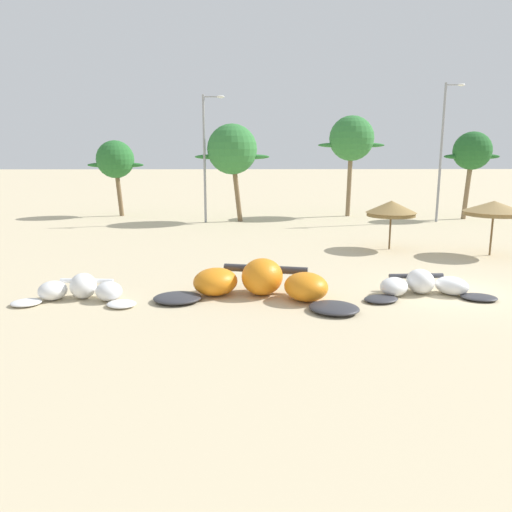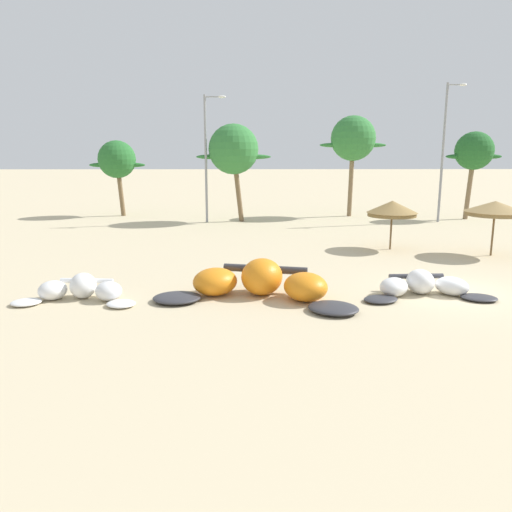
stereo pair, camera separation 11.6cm
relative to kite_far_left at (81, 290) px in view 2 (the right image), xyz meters
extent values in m
plane|color=beige|center=(13.79, 0.88, -0.36)|extent=(260.00, 260.00, 0.00)
ellipsoid|color=white|center=(-1.73, -0.58, -0.26)|extent=(1.26, 1.18, 0.19)
ellipsoid|color=white|center=(-1.03, 0.06, -0.01)|extent=(1.38, 1.39, 0.69)
ellipsoid|color=white|center=(0.02, 0.25, 0.11)|extent=(1.00, 1.10, 0.93)
ellipsoid|color=white|center=(1.03, -0.08, -0.01)|extent=(1.34, 1.37, 0.69)
ellipsoid|color=white|center=(1.63, -0.81, -0.26)|extent=(1.33, 1.27, 0.19)
cylinder|color=white|center=(0.04, 0.61, 0.20)|extent=(1.98, 0.31, 0.18)
cube|color=white|center=(0.01, 0.14, 0.11)|extent=(0.74, 0.42, 0.04)
ellipsoid|color=#333338|center=(3.49, -0.25, -0.22)|extent=(1.89, 1.72, 0.27)
ellipsoid|color=orange|center=(4.81, 0.59, 0.15)|extent=(2.31, 2.29, 1.01)
ellipsoid|color=orange|center=(6.55, 0.61, 0.33)|extent=(1.89, 2.03, 1.37)
ellipsoid|color=orange|center=(8.10, -0.20, 0.15)|extent=(2.06, 2.17, 1.01)
ellipsoid|color=#333338|center=(8.89, -1.55, -0.22)|extent=(2.28, 2.23, 0.27)
cylinder|color=#333338|center=(6.69, 1.20, 0.47)|extent=(3.22, 1.04, 0.30)
cube|color=#333338|center=(6.51, 0.44, 0.33)|extent=(1.29, 0.88, 0.04)
ellipsoid|color=#333338|center=(10.77, -0.39, -0.27)|extent=(1.56, 1.41, 0.18)
ellipsoid|color=white|center=(11.44, 0.37, -0.02)|extent=(1.53, 1.62, 0.67)
ellipsoid|color=white|center=(12.53, 0.69, 0.10)|extent=(1.05, 1.32, 0.91)
ellipsoid|color=white|center=(13.64, 0.46, -0.02)|extent=(1.57, 1.62, 0.67)
ellipsoid|color=#333338|center=(14.37, -0.25, -0.27)|extent=(1.52, 1.34, 0.18)
cylinder|color=#333338|center=(12.51, 1.14, 0.19)|extent=(2.11, 0.27, 0.19)
cube|color=#333338|center=(12.54, 0.56, 0.10)|extent=(0.78, 0.49, 0.04)
cylinder|color=brown|center=(13.80, 9.40, 0.65)|extent=(0.10, 0.10, 2.01)
cone|color=olive|center=(13.80, 9.40, 1.97)|extent=(2.71, 2.71, 0.65)
cylinder|color=olive|center=(13.80, 9.40, 1.55)|extent=(2.58, 2.58, 0.20)
cylinder|color=brown|center=(18.51, 7.63, 0.78)|extent=(0.10, 0.10, 2.27)
cone|color=#9E7F4C|center=(18.51, 7.63, 2.18)|extent=(2.98, 2.98, 0.54)
cylinder|color=olive|center=(18.51, 7.63, 1.81)|extent=(2.84, 2.84, 0.20)
cylinder|color=brown|center=(-4.43, 24.29, 1.94)|extent=(0.66, 0.36, 4.60)
sphere|color=#286B2D|center=(-4.59, 24.29, 4.23)|extent=(3.03, 3.03, 3.03)
ellipsoid|color=#286B2D|center=(-5.80, 24.29, 3.78)|extent=(2.12, 0.50, 0.36)
ellipsoid|color=#286B2D|center=(-3.37, 24.29, 3.78)|extent=(2.12, 0.50, 0.36)
cylinder|color=brown|center=(5.25, 20.74, 2.34)|extent=(0.93, 0.36, 5.40)
sphere|color=#337A38|center=(4.97, 20.74, 5.03)|extent=(3.71, 3.71, 3.71)
ellipsoid|color=#337A38|center=(3.48, 20.74, 4.47)|extent=(2.60, 0.50, 0.36)
ellipsoid|color=#337A38|center=(6.45, 20.74, 4.47)|extent=(2.60, 0.50, 0.36)
cylinder|color=#7F6647|center=(14.40, 23.77, 2.77)|extent=(0.46, 0.36, 6.25)
sphere|color=#337A38|center=(14.45, 23.77, 5.89)|extent=(3.57, 3.57, 3.57)
ellipsoid|color=#337A38|center=(13.02, 23.77, 5.35)|extent=(2.50, 0.50, 0.36)
ellipsoid|color=#337A38|center=(15.88, 23.77, 5.35)|extent=(2.50, 0.50, 0.36)
cylinder|color=#7F6647|center=(23.27, 21.78, 2.28)|extent=(0.63, 0.36, 5.28)
sphere|color=#236028|center=(23.41, 21.78, 4.91)|extent=(2.91, 2.91, 2.91)
ellipsoid|color=#236028|center=(22.24, 21.78, 4.48)|extent=(2.04, 0.50, 0.36)
ellipsoid|color=#236028|center=(24.57, 21.78, 4.48)|extent=(2.04, 0.50, 0.36)
cylinder|color=gray|center=(2.95, 20.24, 4.25)|extent=(0.18, 0.18, 9.22)
cylinder|color=gray|center=(3.57, 20.24, 8.71)|extent=(1.24, 0.10, 0.10)
ellipsoid|color=silver|center=(4.19, 20.24, 8.71)|extent=(0.56, 0.24, 0.20)
cylinder|color=gray|center=(20.39, 20.17, 4.68)|extent=(0.18, 0.18, 10.07)
cylinder|color=gray|center=(20.94, 20.17, 9.56)|extent=(1.10, 0.10, 0.10)
ellipsoid|color=silver|center=(21.49, 20.17, 9.56)|extent=(0.56, 0.24, 0.20)
camera|label=1|loc=(5.94, -17.76, 4.93)|focal=35.69mm
camera|label=2|loc=(6.05, -17.76, 4.93)|focal=35.69mm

